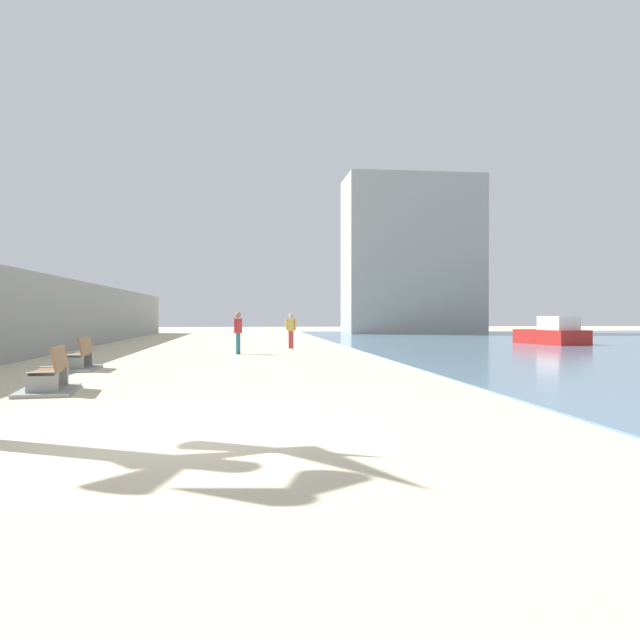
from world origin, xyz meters
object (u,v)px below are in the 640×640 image
object	(u,v)px
person_standing	(238,329)
boat_distant	(552,334)
bench_far	(79,362)
person_walking	(291,328)
bench_near	(50,381)

from	to	relation	value
person_standing	boat_distant	world-z (taller)	person_standing
bench_far	boat_distant	size ratio (longest dim) A/B	0.48
bench_far	person_standing	xyz separation A→B (m)	(4.65, 7.00, 0.81)
bench_far	person_walking	xyz separation A→B (m)	(7.18, 11.26, 0.77)
person_standing	boat_distant	distance (m)	18.29
person_walking	person_standing	size ratio (longest dim) A/B	0.97
bench_near	person_walking	world-z (taller)	person_walking
person_walking	boat_distant	size ratio (longest dim) A/B	0.39
person_walking	person_standing	world-z (taller)	person_standing
person_walking	person_standing	bearing A→B (deg)	-120.65
person_walking	boat_distant	world-z (taller)	person_walking
person_walking	boat_distant	xyz separation A→B (m)	(14.61, 2.12, -0.40)
bench_near	person_walking	xyz separation A→B (m)	(6.35, 16.84, 0.77)
person_standing	bench_far	bearing A→B (deg)	-123.61
person_walking	person_standing	xyz separation A→B (m)	(-2.53, -4.27, 0.03)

